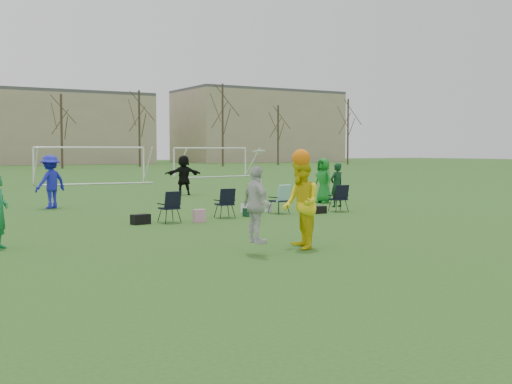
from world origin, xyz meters
TOP-DOWN VIEW (x-y plane):
  - ground at (0.00, 0.00)m, footprint 260.00×260.00m
  - fielder_blue at (-2.63, 14.29)m, footprint 1.51×1.26m
  - fielder_green_far at (7.84, 11.09)m, footprint 0.71×0.99m
  - fielder_black at (4.75, 18.48)m, footprint 1.90×0.85m
  - center_contest at (-0.48, 1.13)m, footprint 1.99×1.26m
  - sideline_setup at (3.22, 7.89)m, footprint 8.22×2.16m
  - goal_mid at (4.00, 32.00)m, footprint 7.40×0.63m
  - goal_right at (16.00, 38.00)m, footprint 7.35×1.14m

SIDE VIEW (x-z plane):
  - ground at x=0.00m, z-range 0.00..0.00m
  - sideline_setup at x=3.22m, z-range -0.34..1.41m
  - fielder_green_far at x=7.84m, z-range 0.00..1.89m
  - fielder_black at x=4.75m, z-range 0.00..1.98m
  - fielder_blue at x=-2.63m, z-range 0.00..2.03m
  - center_contest at x=-0.48m, z-range -0.07..2.17m
  - goal_mid at x=4.00m, z-range 0.69..3.15m
  - goal_right at x=16.00m, z-range 0.69..3.15m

